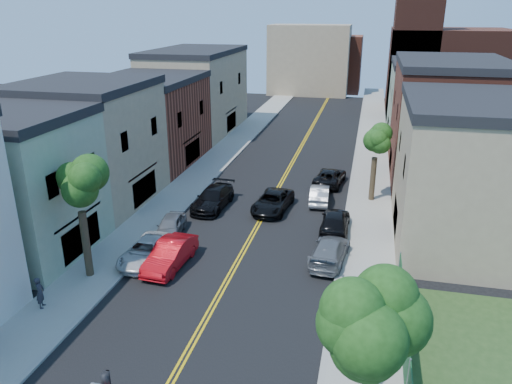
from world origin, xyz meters
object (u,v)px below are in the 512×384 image
Objects in this scene: grey_car_right at (330,251)px; dark_car_right_far at (330,177)px; grey_car_left at (170,226)px; black_suv_lane at (273,202)px; white_pickup at (147,251)px; black_car_left at (213,198)px; pedestrian_right at (368,367)px; red_sedan at (170,254)px; silver_car_right at (320,194)px; pedestrian_left at (40,292)px; black_car_right at (335,222)px.

grey_car_right reaches higher than dark_car_right_far.
grey_car_left is 0.77× the size of black_suv_lane.
white_pickup is 11.27m from grey_car_right.
pedestrian_right is at bearing -51.97° from black_car_left.
black_car_left reaches higher than dark_car_right_far.
grey_car_left is 16.26m from dark_car_right_far.
white_pickup is 9.30m from black_car_left.
red_sedan is 1.74m from white_pickup.
silver_car_right is 2.45× the size of pedestrian_left.
dark_car_right_far is 26.25m from pedestrian_left.
black_car_left is at bearing 17.08° from silver_car_right.
pedestrian_left is (-4.74, -5.78, 0.21)m from red_sedan.
black_car_left is at bearing 82.73° from white_pickup.
white_pickup is 1.21× the size of grey_car_left.
grey_car_left is 0.81× the size of grey_car_right.
grey_car_left is at bearing 59.80° from dark_car_right_far.
grey_car_left is 0.74× the size of black_car_left.
black_suv_lane is (6.00, 5.91, 0.04)m from grey_car_left.
red_sedan reaches higher than grey_car_left.
pedestrian_left is at bearing -115.50° from white_pickup.
pedestrian_left is at bearing -21.45° from pedestrian_right.
dark_car_right_far reaches higher than grey_car_left.
silver_car_right is at bearing 23.43° from black_car_left.
grey_car_right is (9.67, -6.74, -0.07)m from black_car_left.
pedestrian_right is at bearing -61.90° from black_suv_lane.
red_sedan is 18.94m from dark_car_right_far.
black_car_left is at bearing -37.38° from pedestrian_left.
pedestrian_right is at bearing -29.88° from red_sedan.
black_car_right is 5.80m from black_suv_lane.
grey_car_left is at bearing -130.00° from black_suv_lane.
white_pickup is 2.51× the size of pedestrian_right.
grey_car_left is at bearing -100.79° from black_car_left.
silver_car_right is (7.64, 12.51, -0.10)m from red_sedan.
white_pickup is 0.98× the size of grey_car_right.
black_car_right is 2.80× the size of pedestrian_left.
dark_car_right_far is 8.03m from black_suv_lane.
silver_car_right reaches higher than white_pickup.
grey_car_left is 2.32× the size of pedestrian_left.
grey_car_left is at bearing -1.04° from grey_car_right.
black_car_right reaches higher than black_suv_lane.
silver_car_right is (9.34, 12.18, 0.02)m from white_pickup.
red_sedan is 0.94× the size of black_suv_lane.
pedestrian_left reaches higher than silver_car_right.
pedestrian_right reaches higher than pedestrian_left.
grey_car_right is at bearing -91.39° from pedestrian_right.
black_suv_lane is (6.00, 9.71, 0.04)m from white_pickup.
black_suv_lane is 18.23m from pedestrian_left.
pedestrian_right is (11.76, -7.80, 0.32)m from red_sedan.
pedestrian_right reaches higher than black_car_right.
black_car_left is (-0.37, 9.53, -0.01)m from red_sedan.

